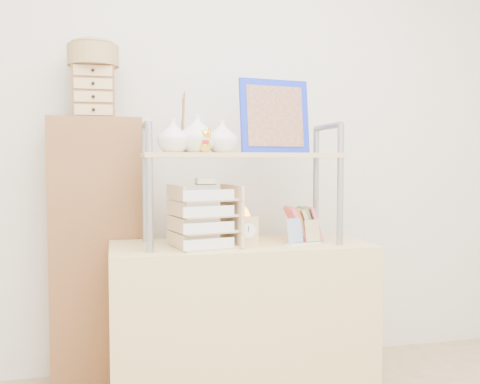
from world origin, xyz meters
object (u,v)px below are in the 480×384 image
(desk, at_px, (241,322))
(salt_lamp, at_px, (240,223))
(letter_tray, at_px, (205,220))
(cabinet, at_px, (96,252))

(desk, distance_m, salt_lamp, 0.47)
(desk, bearing_deg, letter_tray, -159.46)
(desk, relative_size, salt_lamp, 6.52)
(salt_lamp, bearing_deg, letter_tray, -152.91)
(desk, bearing_deg, cabinet, 150.90)
(desk, bearing_deg, salt_lamp, 91.51)
(letter_tray, bearing_deg, desk, 20.54)
(desk, relative_size, letter_tray, 3.88)
(letter_tray, height_order, salt_lamp, letter_tray)
(salt_lamp, bearing_deg, cabinet, 152.51)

